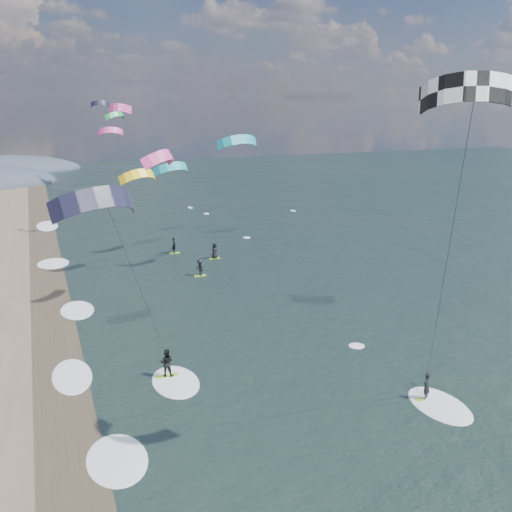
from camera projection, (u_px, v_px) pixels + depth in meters
name	position (u px, v px, depth m)	size (l,w,h in m)	color
ground	(383.00, 488.00, 23.63)	(260.00, 260.00, 0.00)	black
wet_sand_strip	(65.00, 423.00, 28.41)	(3.00, 240.00, 0.00)	#382D23
kitesurfer_near_a	(464.00, 185.00, 21.94)	(7.55, 9.04, 16.91)	#8ECC24
kitesurfer_near_b	(130.00, 266.00, 26.26)	(7.07, 8.68, 12.82)	#8ECC24
far_kitesurfers	(199.00, 257.00, 54.98)	(4.41, 9.34, 1.70)	#8ECC24
bg_kite_field	(143.00, 132.00, 64.80)	(12.20, 67.11, 6.91)	green
shoreline_surf	(82.00, 377.00, 33.09)	(2.40, 79.40, 0.11)	white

